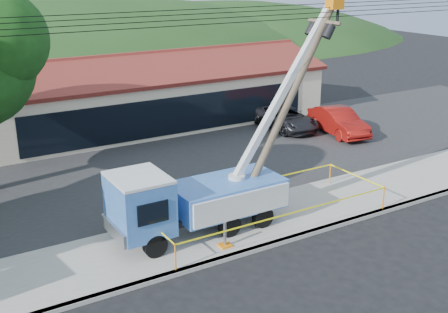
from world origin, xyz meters
TOP-DOWN VIEW (x-y plane):
  - ground at (0.00, 0.00)m, footprint 120.00×120.00m
  - curb at (0.00, 2.10)m, footprint 60.00×0.25m
  - sidewalk at (0.00, 4.00)m, footprint 60.00×4.00m
  - parking_lot at (0.00, 12.00)m, footprint 60.00×12.00m
  - strip_mall at (4.00, 19.98)m, footprint 22.50×8.53m
  - hill_center at (10.00, 55.00)m, footprint 89.60×64.00m
  - hill_east at (30.00, 55.00)m, footprint 72.80×52.00m
  - utility_truck at (-1.06, 4.35)m, footprint 9.71×3.64m
  - leaning_pole at (3.09, 4.26)m, footprint 4.79×1.82m
  - caution_tape at (1.85, 3.85)m, footprint 9.69×3.37m
  - car_red at (12.62, 11.54)m, footprint 2.49×5.00m
  - car_dark at (10.59, 14.07)m, footprint 2.53×5.04m

SIDE VIEW (x-z plane):
  - ground at x=0.00m, z-range 0.00..0.00m
  - hill_center at x=10.00m, z-range -16.00..16.00m
  - hill_east at x=30.00m, z-range -13.00..13.00m
  - car_red at x=12.62m, z-range -0.79..0.79m
  - car_dark at x=10.59m, z-range -0.68..0.68m
  - parking_lot at x=0.00m, z-range 0.00..0.10m
  - curb at x=0.00m, z-range 0.00..0.15m
  - sidewalk at x=0.00m, z-range 0.00..0.15m
  - caution_tape at x=1.85m, z-range 0.38..1.35m
  - utility_truck at x=-1.06m, z-range -2.64..5.85m
  - strip_mall at x=4.00m, z-range -0.46..4.22m
  - leaning_pole at x=3.09m, z-range 0.52..8.92m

